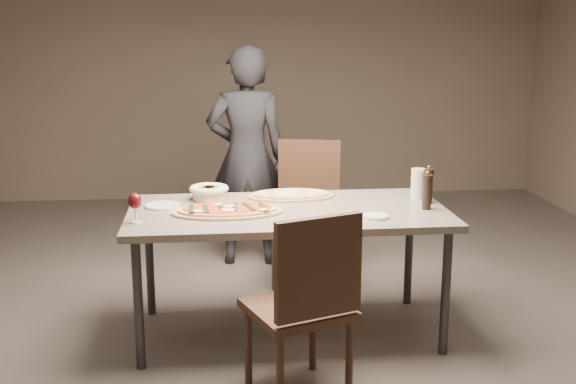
{
  "coord_description": "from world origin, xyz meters",
  "views": [
    {
      "loc": [
        -0.42,
        -3.94,
        1.77
      ],
      "look_at": [
        0.0,
        0.0,
        0.85
      ],
      "focal_mm": 45.0,
      "sensor_mm": 36.0,
      "label": 1
    }
  ],
  "objects": [
    {
      "name": "room",
      "position": [
        0.0,
        0.0,
        1.4
      ],
      "size": [
        7.0,
        7.0,
        7.0
      ],
      "color": "#5E5751",
      "rests_on": "ground"
    },
    {
      "name": "dining_table",
      "position": [
        0.0,
        0.0,
        0.69
      ],
      "size": [
        1.8,
        0.9,
        0.75
      ],
      "color": "slate",
      "rests_on": "ground"
    },
    {
      "name": "zucchini_pizza",
      "position": [
        -0.34,
        -0.06,
        0.77
      ],
      "size": [
        0.62,
        0.34,
        0.05
      ],
      "rotation": [
        0.0,
        0.0,
        -0.37
      ],
      "color": "tan",
      "rests_on": "dining_table"
    },
    {
      "name": "ham_pizza",
      "position": [
        0.05,
        0.28,
        0.77
      ],
      "size": [
        0.52,
        0.29,
        0.04
      ],
      "rotation": [
        0.0,
        0.0,
        -0.37
      ],
      "color": "tan",
      "rests_on": "dining_table"
    },
    {
      "name": "bread_basket",
      "position": [
        -0.44,
        0.28,
        0.8
      ],
      "size": [
        0.23,
        0.23,
        0.08
      ],
      "rotation": [
        0.0,
        0.0,
        0.1
      ],
      "color": "beige",
      "rests_on": "dining_table"
    },
    {
      "name": "oil_dish",
      "position": [
        0.45,
        -0.24,
        0.76
      ],
      "size": [
        0.14,
        0.14,
        0.02
      ],
      "rotation": [
        0.0,
        0.0,
        -0.13
      ],
      "color": "white",
      "rests_on": "dining_table"
    },
    {
      "name": "pepper_mill_left",
      "position": [
        0.78,
        -0.09,
        0.85
      ],
      "size": [
        0.06,
        0.06,
        0.22
      ],
      "rotation": [
        0.0,
        0.0,
        0.16
      ],
      "color": "black",
      "rests_on": "dining_table"
    },
    {
      "name": "pepper_mill_right",
      "position": [
        0.83,
        0.06,
        0.86
      ],
      "size": [
        0.06,
        0.06,
        0.22
      ],
      "rotation": [
        0.0,
        0.0,
        0.03
      ],
      "color": "black",
      "rests_on": "dining_table"
    },
    {
      "name": "carafe",
      "position": [
        0.8,
        0.15,
        0.84
      ],
      "size": [
        0.09,
        0.09,
        0.19
      ],
      "rotation": [
        0.0,
        0.0,
        0.14
      ],
      "color": "silver",
      "rests_on": "dining_table"
    },
    {
      "name": "wine_glass",
      "position": [
        -0.83,
        -0.2,
        0.86
      ],
      "size": [
        0.07,
        0.07,
        0.16
      ],
      "rotation": [
        0.0,
        0.0,
        -0.27
      ],
      "color": "silver",
      "rests_on": "dining_table"
    },
    {
      "name": "side_plate",
      "position": [
        -0.71,
        0.13,
        0.76
      ],
      "size": [
        0.2,
        0.2,
        0.01
      ],
      "rotation": [
        0.0,
        0.0,
        0.31
      ],
      "color": "white",
      "rests_on": "dining_table"
    },
    {
      "name": "chair_near",
      "position": [
        0.0,
        -0.8,
        0.53
      ],
      "size": [
        0.57,
        0.57,
        0.95
      ],
      "rotation": [
        0.0,
        0.0,
        0.35
      ],
      "color": "#3F271A",
      "rests_on": "ground"
    },
    {
      "name": "chair_far",
      "position": [
        0.24,
        0.93,
        0.55
      ],
      "size": [
        0.56,
        0.56,
        0.98
      ],
      "rotation": [
        0.0,
        0.0,
        2.89
      ],
      "color": "#3F271A",
      "rests_on": "ground"
    },
    {
      "name": "diner",
      "position": [
        -0.16,
        1.33,
        0.81
      ],
      "size": [
        0.62,
        0.42,
        1.63
      ],
      "primitive_type": "imported",
      "rotation": [
        0.0,
        0.0,
        3.09
      ],
      "color": "black",
      "rests_on": "ground"
    }
  ]
}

